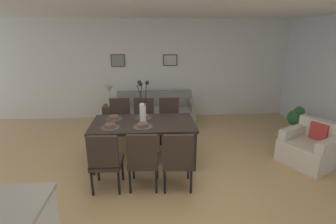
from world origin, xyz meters
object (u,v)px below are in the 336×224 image
Objects in this scene: dining_chair_mid_left at (178,158)px; centerpiece_vase at (143,107)px; table_lamp at (109,91)px; framed_picture_left at (118,61)px; dining_chair_near_left at (105,159)px; dining_table at (143,126)px; sofa at (155,114)px; dining_chair_far_right at (144,118)px; bowl_near_right at (114,117)px; bowl_far_right at (143,116)px; framed_picture_center at (170,60)px; dining_chair_far_left at (143,158)px; bowl_far_left at (143,125)px; potted_plant at (296,119)px; bowl_near_left at (110,125)px; dining_chair_near_right at (120,118)px; side_table at (111,116)px; armchair at (311,148)px; dining_chair_mid_right at (169,118)px.

centerpiece_vase is at bearing 118.85° from dining_chair_mid_left.
framed_picture_left reaches higher than table_lamp.
dining_table is at bearing 58.97° from dining_chair_near_left.
dining_chair_mid_left is 0.48× the size of sofa.
dining_chair_far_right is 2.53× the size of framed_picture_left.
bowl_near_right is at bearing -128.73° from dining_chair_far_right.
framed_picture_center is (0.68, 2.32, 0.77)m from bowl_far_right.
dining_chair_far_left is 1.25m from bowl_near_right.
dining_chair_near_left reaches higher than bowl_far_left.
potted_plant is (3.96, 1.87, -0.14)m from dining_chair_near_left.
framed_picture_center is at bearing 55.29° from sofa.
bowl_near_right is 2.45m from framed_picture_left.
bowl_near_left is 2.86m from framed_picture_left.
framed_picture_center is (1.37, 0.00, 0.00)m from framed_picture_left.
dining_table is 0.93× the size of sofa.
bowl_far_right is (0.52, -0.69, 0.27)m from dining_chair_near_right.
framed_picture_left is (-0.68, 2.32, 0.77)m from bowl_far_right.
sofa is at bearing 0.98° from table_lamp.
table_lamp is (-0.86, 1.89, 0.23)m from dining_table.
dining_chair_near_right reaches higher than dining_table.
table_lamp is 1.80m from framed_picture_center.
dining_chair_mid_left reaches higher than potted_plant.
dining_chair_near_right is at bearing -70.94° from side_table.
framed_picture_center is at bearing 62.15° from bowl_near_right.
table_lamp reaches higher than bowl_far_right.
sofa reaches higher than dining_table.
armchair is at bearing -50.97° from framed_picture_center.
table_lamp reaches higher than potted_plant.
dining_chair_near_left is at bearing -90.27° from dining_chair_near_right.
framed_picture_center is at bearing 53.42° from dining_chair_near_right.
dining_table is 2.69× the size of potted_plant.
dining_table is 4.95× the size of framed_picture_left.
framed_picture_center reaches higher than armchair.
bowl_near_right and bowl_far_right have the same top height.
dining_chair_near_right is 0.48× the size of sofa.
framed_picture_center reaches higher than dining_chair_mid_left.
dining_chair_far_left is 0.86× the size of armchair.
bowl_near_right is 0.16× the size of armchair.
dining_chair_far_right is at bearing -178.10° from potted_plant.
dining_chair_far_right is 1.25× the size of centerpiece_vase.
dining_chair_near_left is 5.41× the size of bowl_far_right.
dining_chair_far_left is (0.01, -0.88, -0.15)m from dining_table.
dining_chair_mid_left is at bearing -65.93° from bowl_far_right.
dining_chair_mid_right is 2.30m from framed_picture_left.
potted_plant is at bearing 33.19° from dining_chair_mid_left.
dining_chair_far_left reaches higher than bowl_far_right.
dining_chair_far_right is at bearing 64.21° from bowl_near_left.
armchair is 3.85m from framed_picture_center.
potted_plant is at bearing -11.83° from side_table.
dining_chair_mid_right is at bearing 89.32° from dining_chair_mid_left.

